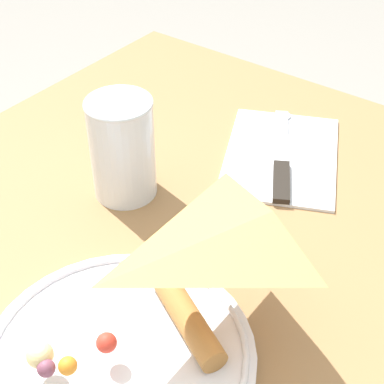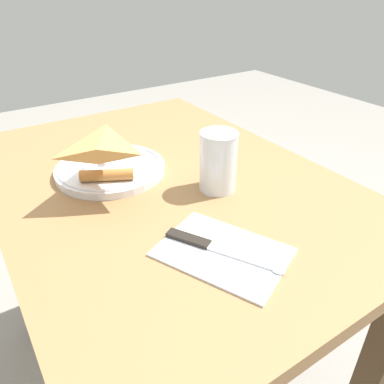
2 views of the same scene
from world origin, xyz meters
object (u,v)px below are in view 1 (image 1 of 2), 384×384
object	(u,v)px
plate_pizza	(117,354)
milk_glass	(123,153)
butter_knife	(281,157)
dining_table	(123,345)
napkin_folded	(281,155)

from	to	relation	value
plate_pizza	milk_glass	size ratio (longest dim) A/B	1.95
milk_glass	butter_knife	bearing A→B (deg)	-36.59
milk_glass	butter_knife	xyz separation A→B (m)	(0.16, -0.12, -0.05)
milk_glass	butter_knife	distance (m)	0.20
dining_table	plate_pizza	distance (m)	0.18
milk_glass	plate_pizza	bearing A→B (deg)	-140.23
plate_pizza	butter_knife	xyz separation A→B (m)	(0.34, 0.04, -0.01)
dining_table	plate_pizza	bearing A→B (deg)	-135.38
napkin_folded	butter_knife	distance (m)	0.01
plate_pizza	napkin_folded	distance (m)	0.36
plate_pizza	butter_knife	world-z (taller)	plate_pizza
plate_pizza	milk_glass	xyz separation A→B (m)	(0.18, 0.15, 0.04)
plate_pizza	butter_knife	distance (m)	0.35
butter_knife	napkin_folded	bearing A→B (deg)	-0.00
dining_table	butter_knife	xyz separation A→B (m)	(0.26, -0.05, 0.13)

